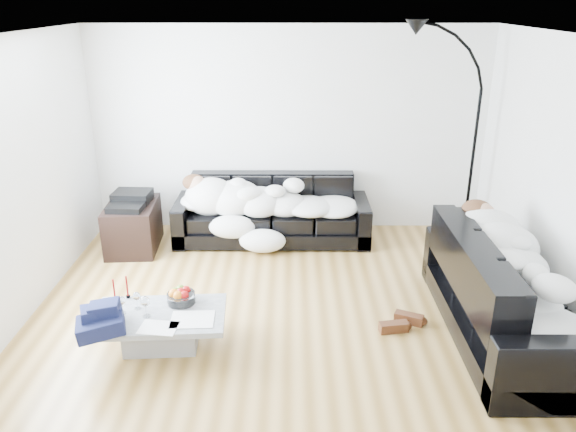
{
  "coord_description": "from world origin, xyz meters",
  "views": [
    {
      "loc": [
        0.02,
        -4.79,
        2.9
      ],
      "look_at": [
        0.0,
        0.3,
        0.9
      ],
      "focal_mm": 35.0,
      "sensor_mm": 36.0,
      "label": 1
    }
  ],
  "objects_px": {
    "shoes": "(401,322)",
    "coffee_table": "(161,330)",
    "fruit_bowl": "(181,295)",
    "sofa_back": "(272,210)",
    "candle_right": "(127,287)",
    "av_cabinet": "(133,226)",
    "wine_glass_c": "(146,307)",
    "sofa_right": "(507,289)",
    "stereo": "(130,199)",
    "floor_lamp": "(474,151)",
    "wine_glass_a": "(137,301)",
    "sleeper_back": "(272,194)",
    "candle_left": "(114,290)",
    "sleeper_right": "(511,269)",
    "wine_glass_b": "(122,305)"
  },
  "relations": [
    {
      "from": "shoes",
      "to": "coffee_table",
      "type": "bearing_deg",
      "value": -170.18
    },
    {
      "from": "fruit_bowl",
      "to": "sofa_back",
      "type": "bearing_deg",
      "value": 71.08
    },
    {
      "from": "candle_right",
      "to": "av_cabinet",
      "type": "distance_m",
      "value": 1.87
    },
    {
      "from": "wine_glass_c",
      "to": "candle_right",
      "type": "relative_size",
      "value": 0.89
    },
    {
      "from": "sofa_right",
      "to": "coffee_table",
      "type": "xyz_separation_m",
      "value": [
        -3.08,
        -0.23,
        -0.29
      ]
    },
    {
      "from": "coffee_table",
      "to": "stereo",
      "type": "height_order",
      "value": "stereo"
    },
    {
      "from": "floor_lamp",
      "to": "wine_glass_a",
      "type": "bearing_deg",
      "value": -129.57
    },
    {
      "from": "wine_glass_a",
      "to": "stereo",
      "type": "height_order",
      "value": "stereo"
    },
    {
      "from": "sleeper_back",
      "to": "candle_left",
      "type": "height_order",
      "value": "sleeper_back"
    },
    {
      "from": "sofa_back",
      "to": "av_cabinet",
      "type": "xyz_separation_m",
      "value": [
        -1.69,
        -0.28,
        -0.11
      ]
    },
    {
      "from": "sleeper_back",
      "to": "floor_lamp",
      "type": "distance_m",
      "value": 2.49
    },
    {
      "from": "sleeper_right",
      "to": "wine_glass_b",
      "type": "distance_m",
      "value": 3.41
    },
    {
      "from": "sleeper_right",
      "to": "wine_glass_c",
      "type": "xyz_separation_m",
      "value": [
        -3.18,
        -0.27,
        -0.23
      ]
    },
    {
      "from": "fruit_bowl",
      "to": "sleeper_back",
      "type": "bearing_deg",
      "value": 70.67
    },
    {
      "from": "fruit_bowl",
      "to": "candle_left",
      "type": "relative_size",
      "value": 1.18
    },
    {
      "from": "candle_right",
      "to": "floor_lamp",
      "type": "height_order",
      "value": "floor_lamp"
    },
    {
      "from": "sofa_back",
      "to": "wine_glass_a",
      "type": "xyz_separation_m",
      "value": [
        -1.11,
        -2.29,
        0.02
      ]
    },
    {
      "from": "coffee_table",
      "to": "av_cabinet",
      "type": "relative_size",
      "value": 1.36
    },
    {
      "from": "wine_glass_a",
      "to": "sofa_back",
      "type": "bearing_deg",
      "value": 64.01
    },
    {
      "from": "sleeper_right",
      "to": "av_cabinet",
      "type": "distance_m",
      "value": 4.3
    },
    {
      "from": "shoes",
      "to": "floor_lamp",
      "type": "xyz_separation_m",
      "value": [
        1.16,
        2.02,
        1.12
      ]
    },
    {
      "from": "candle_right",
      "to": "wine_glass_a",
      "type": "bearing_deg",
      "value": -54.89
    },
    {
      "from": "shoes",
      "to": "wine_glass_b",
      "type": "bearing_deg",
      "value": -171.33
    },
    {
      "from": "fruit_bowl",
      "to": "candle_left",
      "type": "bearing_deg",
      "value": 177.16
    },
    {
      "from": "wine_glass_a",
      "to": "candle_left",
      "type": "bearing_deg",
      "value": 150.14
    },
    {
      "from": "sleeper_back",
      "to": "shoes",
      "type": "bearing_deg",
      "value": -57.68
    },
    {
      "from": "stereo",
      "to": "candle_left",
      "type": "bearing_deg",
      "value": -76.97
    },
    {
      "from": "coffee_table",
      "to": "fruit_bowl",
      "type": "xyz_separation_m",
      "value": [
        0.16,
        0.19,
        0.24
      ]
    },
    {
      "from": "fruit_bowl",
      "to": "wine_glass_b",
      "type": "relative_size",
      "value": 1.56
    },
    {
      "from": "candle_right",
      "to": "coffee_table",
      "type": "bearing_deg",
      "value": -38.95
    },
    {
      "from": "wine_glass_c",
      "to": "candle_right",
      "type": "height_order",
      "value": "candle_right"
    },
    {
      "from": "stereo",
      "to": "shoes",
      "type": "bearing_deg",
      "value": -28.15
    },
    {
      "from": "candle_left",
      "to": "shoes",
      "type": "xyz_separation_m",
      "value": [
        2.62,
        0.09,
        -0.38
      ]
    },
    {
      "from": "wine_glass_c",
      "to": "sofa_right",
      "type": "bearing_deg",
      "value": 4.8
    },
    {
      "from": "shoes",
      "to": "sleeper_right",
      "type": "bearing_deg",
      "value": -4.08
    },
    {
      "from": "wine_glass_a",
      "to": "wine_glass_b",
      "type": "distance_m",
      "value": 0.13
    },
    {
      "from": "candle_left",
      "to": "floor_lamp",
      "type": "distance_m",
      "value": 4.39
    },
    {
      "from": "shoes",
      "to": "sofa_right",
      "type": "bearing_deg",
      "value": -4.08
    },
    {
      "from": "sofa_right",
      "to": "floor_lamp",
      "type": "distance_m",
      "value": 2.24
    },
    {
      "from": "fruit_bowl",
      "to": "wine_glass_b",
      "type": "bearing_deg",
      "value": -158.56
    },
    {
      "from": "coffee_table",
      "to": "sleeper_back",
      "type": "bearing_deg",
      "value": 68.7
    },
    {
      "from": "sleeper_back",
      "to": "candle_left",
      "type": "xyz_separation_m",
      "value": [
        -1.35,
        -2.1,
        -0.19
      ]
    },
    {
      "from": "wine_glass_a",
      "to": "shoes",
      "type": "height_order",
      "value": "wine_glass_a"
    },
    {
      "from": "fruit_bowl",
      "to": "wine_glass_c",
      "type": "height_order",
      "value": "wine_glass_c"
    },
    {
      "from": "sofa_back",
      "to": "wine_glass_c",
      "type": "height_order",
      "value": "sofa_back"
    },
    {
      "from": "coffee_table",
      "to": "candle_left",
      "type": "bearing_deg",
      "value": 153.62
    },
    {
      "from": "sofa_right",
      "to": "candle_right",
      "type": "relative_size",
      "value": 10.63
    },
    {
      "from": "coffee_table",
      "to": "stereo",
      "type": "bearing_deg",
      "value": 110.51
    },
    {
      "from": "candle_left",
      "to": "stereo",
      "type": "relative_size",
      "value": 0.48
    },
    {
      "from": "shoes",
      "to": "av_cabinet",
      "type": "xyz_separation_m",
      "value": [
        -2.96,
        1.78,
        0.23
      ]
    }
  ]
}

